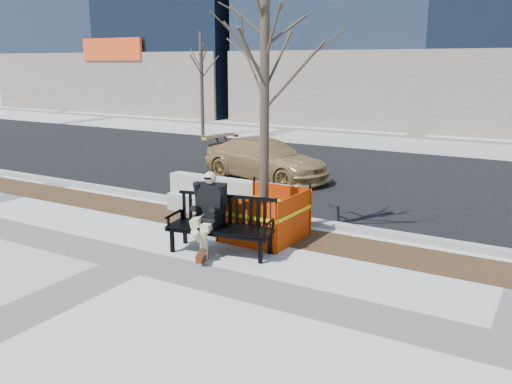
% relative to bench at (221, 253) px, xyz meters
% --- Properties ---
extents(ground, '(120.00, 120.00, 0.00)m').
position_rel_bench_xyz_m(ground, '(-1.03, -1.09, 0.00)').
color(ground, beige).
rests_on(ground, ground).
extents(mulch_strip, '(40.00, 1.20, 0.02)m').
position_rel_bench_xyz_m(mulch_strip, '(-1.03, 1.51, 0.00)').
color(mulch_strip, '#47301C').
rests_on(mulch_strip, ground).
extents(asphalt_street, '(60.00, 10.40, 0.01)m').
position_rel_bench_xyz_m(asphalt_street, '(-1.03, 7.71, 0.00)').
color(asphalt_street, black).
rests_on(asphalt_street, ground).
extents(curb, '(60.00, 0.25, 0.12)m').
position_rel_bench_xyz_m(curb, '(-1.03, 2.46, 0.06)').
color(curb, '#9E9B93').
rests_on(curb, ground).
extents(bench, '(2.08, 1.06, 1.06)m').
position_rel_bench_xyz_m(bench, '(0.00, 0.00, 0.00)').
color(bench, black).
rests_on(bench, ground).
extents(seated_man, '(0.82, 1.15, 1.48)m').
position_rel_bench_xyz_m(seated_man, '(-0.26, 0.00, 0.00)').
color(seated_man, black).
rests_on(seated_man, ground).
extents(tree_fence, '(2.20, 2.20, 5.29)m').
position_rel_bench_xyz_m(tree_fence, '(0.28, 1.13, 0.00)').
color(tree_fence, '#D73400').
rests_on(tree_fence, ground).
extents(sedan, '(4.39, 2.49, 1.20)m').
position_rel_bench_xyz_m(sedan, '(-2.43, 6.02, 0.00)').
color(sedan, '#A5834B').
rests_on(sedan, ground).
extents(jersey_barrier_left, '(3.07, 0.64, 0.88)m').
position_rel_bench_xyz_m(jersey_barrier_left, '(-1.20, 2.09, 0.00)').
color(jersey_barrier_left, '#ADAAA2').
rests_on(jersey_barrier_left, ground).
extents(far_tree_left, '(2.48, 2.48, 5.15)m').
position_rel_bench_xyz_m(far_tree_left, '(-9.84, 13.10, 0.00)').
color(far_tree_left, '#4D3C31').
rests_on(far_tree_left, ground).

